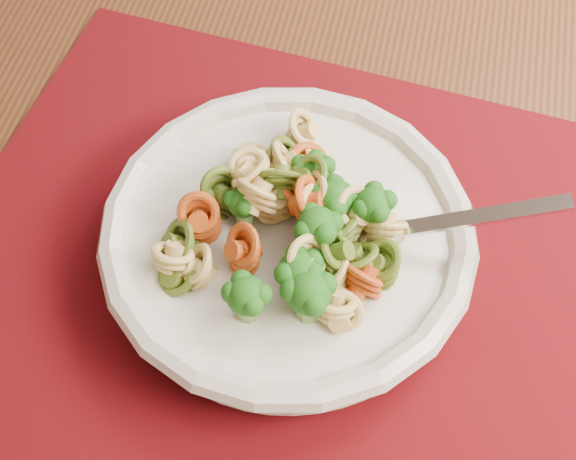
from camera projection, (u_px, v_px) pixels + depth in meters
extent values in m
cube|color=#532D17|center=(326.00, 217.00, 0.61)|extent=(1.51, 1.25, 0.04)
cube|color=#4D0310|center=(304.00, 272.00, 0.56)|extent=(0.63, 0.58, 0.00)
cylinder|color=beige|center=(288.00, 257.00, 0.56)|extent=(0.11, 0.11, 0.01)
cylinder|color=beige|center=(288.00, 243.00, 0.54)|extent=(0.23, 0.23, 0.03)
torus|color=beige|center=(288.00, 232.00, 0.53)|extent=(0.25, 0.25, 0.02)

